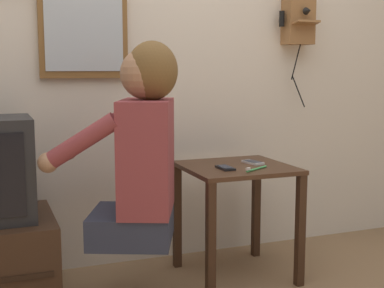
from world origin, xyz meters
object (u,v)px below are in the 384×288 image
object	(u,v)px
person	(141,146)
cell_phone_spare	(253,162)
wall_phone_antique	(298,16)
toothbrush	(255,169)
wall_mirror	(83,7)
cell_phone_held	(225,168)

from	to	relation	value
person	cell_phone_spare	distance (m)	0.70
cell_phone_spare	wall_phone_antique	bearing A→B (deg)	24.41
person	wall_phone_antique	size ratio (longest dim) A/B	1.21
person	toothbrush	xyz separation A→B (m)	(0.58, 0.02, -0.14)
cell_phone_spare	toothbrush	bearing A→B (deg)	-125.06
wall_mirror	cell_phone_spare	distance (m)	1.19
wall_phone_antique	cell_phone_held	bearing A→B (deg)	-147.82
person	cell_phone_held	size ratio (longest dim) A/B	7.24
wall_phone_antique	cell_phone_held	xyz separation A→B (m)	(-0.66, -0.42, -0.80)
wall_phone_antique	cell_phone_held	distance (m)	1.12
person	wall_mirror	xyz separation A→B (m)	(-0.14, 0.56, 0.65)
toothbrush	person	bearing A→B (deg)	61.03
toothbrush	wall_mirror	bearing A→B (deg)	22.67
cell_phone_spare	cell_phone_held	bearing A→B (deg)	-166.63
wall_mirror	toothbrush	world-z (taller)	wall_mirror
wall_mirror	cell_phone_spare	size ratio (longest dim) A/B	5.42
wall_phone_antique	toothbrush	size ratio (longest dim) A/B	4.64
person	cell_phone_held	xyz separation A→B (m)	(0.46, 0.10, -0.14)
person	cell_phone_spare	bearing A→B (deg)	-50.89
wall_phone_antique	cell_phone_held	world-z (taller)	wall_phone_antique
toothbrush	wall_phone_antique	bearing A→B (deg)	-77.65
wall_mirror	cell_phone_held	bearing A→B (deg)	-37.21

